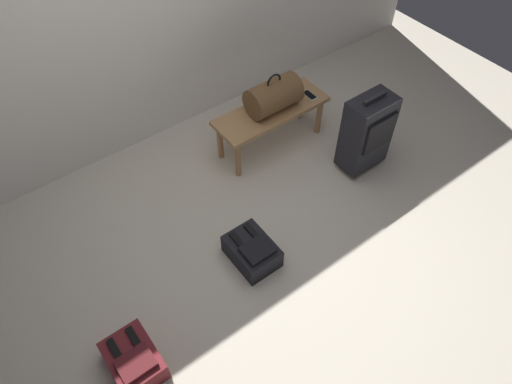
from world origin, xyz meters
TOP-DOWN VIEW (x-y plane):
  - ground_plane at (0.00, 0.00)m, footprint 6.60×6.60m
  - bench at (0.63, 0.82)m, footprint 1.00×0.36m
  - duffel_bag_brown at (0.65, 0.82)m, footprint 0.44×0.26m
  - cell_phone at (1.01, 0.77)m, footprint 0.07×0.14m
  - suitcase_upright_charcoal at (1.09, 0.16)m, footprint 0.39×0.26m
  - backpack_maroon at (-1.25, -0.25)m, footprint 0.28×0.38m
  - backpack_dark at (-0.21, -0.04)m, footprint 0.28×0.38m

SIDE VIEW (x-z plane):
  - ground_plane at x=0.00m, z-range 0.00..0.00m
  - backpack_maroon at x=-1.25m, z-range -0.01..0.20m
  - backpack_dark at x=-0.21m, z-range -0.01..0.20m
  - bench at x=0.63m, z-range 0.14..0.53m
  - suitcase_upright_charcoal at x=1.09m, z-range 0.01..0.74m
  - cell_phone at x=1.01m, z-range 0.40..0.41m
  - duffel_bag_brown at x=0.65m, z-range 0.36..0.70m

